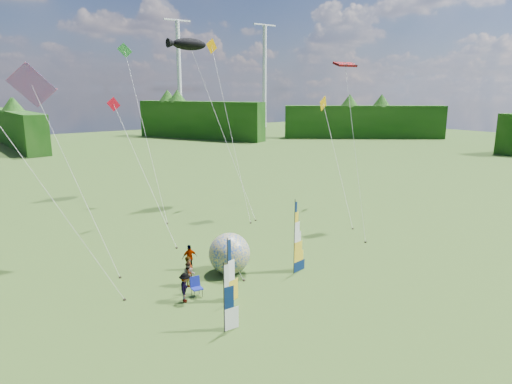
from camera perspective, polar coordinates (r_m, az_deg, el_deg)
ground at (r=26.60m, az=7.07°, el=-12.90°), size 220.00×220.00×0.00m
treeline_ring at (r=25.14m, az=7.32°, el=-4.65°), size 210.00×210.00×8.00m
turbine_left at (r=141.86m, az=1.07°, el=14.15°), size 8.00×1.20×30.00m
turbine_right at (r=134.28m, az=-9.58°, el=14.06°), size 8.00×1.20×30.00m
feather_banner_main at (r=28.80m, az=4.82°, el=-5.79°), size 1.27×0.32×4.68m
side_banner_left at (r=25.07m, az=-3.55°, el=-9.95°), size 1.00×0.32×3.61m
side_banner_far at (r=22.34m, az=-4.02°, el=-13.20°), size 1.01×0.16×3.42m
bol_inflatable at (r=29.13m, az=-3.34°, el=-7.68°), size 3.02×3.02×2.63m
spectator_a at (r=27.75m, az=-8.36°, el=-9.75°), size 0.79×0.78×1.84m
spectator_b at (r=27.66m, az=-8.41°, el=-10.19°), size 0.81×0.72×1.52m
spectator_c at (r=25.84m, az=-8.86°, el=-11.72°), size 0.94×1.12×1.67m
spectator_d at (r=30.07m, az=-8.29°, el=-8.09°), size 1.05×0.60×1.69m
camp_chair at (r=26.49m, az=-7.41°, el=-11.70°), size 0.72×0.72×1.11m
kite_whale at (r=43.68m, az=-4.47°, el=9.26°), size 6.29×15.08×17.70m
kite_rainbow_delta at (r=31.02m, az=-21.89°, el=3.69°), size 10.26×13.31×14.17m
kite_parafoil at (r=37.12m, az=12.33°, el=6.64°), size 8.94×10.72×15.43m
small_kite_red at (r=36.90m, az=-13.97°, el=3.25°), size 4.66×11.59×11.26m
small_kite_orange at (r=42.78m, az=-3.28°, el=8.62°), size 7.22×12.45×16.83m
small_kite_yellow at (r=42.20m, az=10.10°, el=4.67°), size 10.26×12.53×11.39m
small_kite_pink at (r=26.90m, az=-24.22°, el=0.31°), size 8.62×8.72×12.40m
small_kite_green at (r=44.41m, az=-13.81°, el=8.21°), size 8.40×13.99×16.50m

